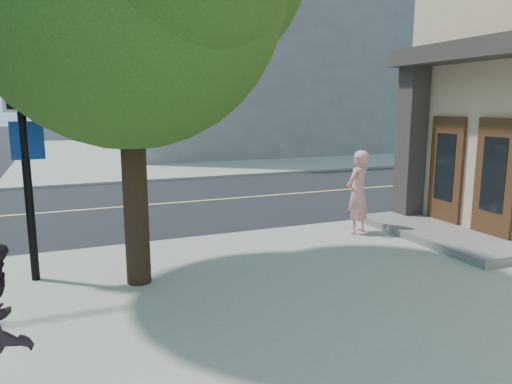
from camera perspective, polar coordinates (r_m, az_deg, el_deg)
name	(u,v)px	position (r m, az deg, el deg)	size (l,w,h in m)	color
road_ew	(12,215)	(15.10, -27.27, -2.53)	(140.00, 9.00, 0.01)	black
sidewalk_ne	(244,148)	(34.06, -1.46, 5.27)	(29.00, 25.00, 0.12)	gray
filler_ne	(248,47)	(34.81, -1.01, 17.02)	(18.00, 16.00, 14.00)	slate
man_on_phone	(358,192)	(11.24, 12.14, -0.03)	(0.71, 0.46, 1.94)	pink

